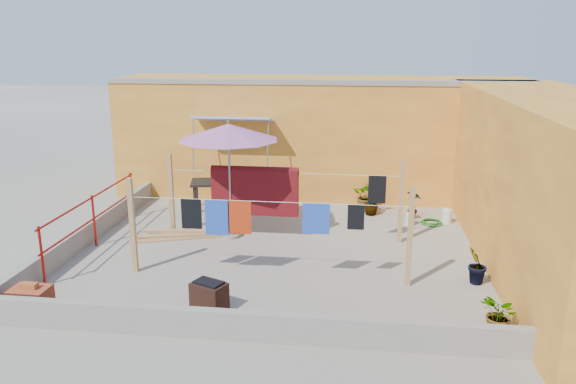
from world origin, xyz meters
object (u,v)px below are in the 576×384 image
at_px(white_basin, 322,328).
at_px(water_jug_a, 410,219).
at_px(plant_back_a, 367,196).
at_px(brick_stack, 31,300).
at_px(outdoor_table, 222,184).
at_px(water_jug_b, 447,216).
at_px(patio_umbrella, 228,133).
at_px(green_hose, 431,222).
at_px(brazier, 209,296).

xyz_separation_m(white_basin, water_jug_a, (1.72, 5.20, 0.10)).
bearing_deg(plant_back_a, brick_stack, -130.77).
xyz_separation_m(outdoor_table, water_jug_b, (5.52, -0.49, -0.50)).
xyz_separation_m(patio_umbrella, plant_back_a, (2.99, 2.31, -1.92)).
xyz_separation_m(water_jug_a, green_hose, (0.51, 0.14, -0.11)).
bearing_deg(brick_stack, brazier, 9.75).
height_order(brazier, white_basin, brazier).
bearing_deg(outdoor_table, patio_umbrella, -71.85).
bearing_deg(white_basin, outdoor_table, 116.24).
bearing_deg(outdoor_table, white_basin, -63.76).
distance_m(white_basin, water_jug_a, 5.48).
xyz_separation_m(brick_stack, brazier, (2.77, 0.48, 0.02)).
bearing_deg(green_hose, brazier, -129.91).
xyz_separation_m(brick_stack, plant_back_a, (5.34, 6.20, 0.17)).
bearing_deg(water_jug_b, brazier, -131.64).
bearing_deg(water_jug_a, patio_umbrella, -161.66).
height_order(brick_stack, water_jug_b, brick_stack).
relative_size(water_jug_a, plant_back_a, 0.41).
bearing_deg(outdoor_table, brazier, -78.77).
bearing_deg(water_jug_b, white_basin, -115.36).
distance_m(water_jug_a, green_hose, 0.54).
xyz_separation_m(outdoor_table, green_hose, (5.16, -0.60, -0.63)).
bearing_deg(green_hose, water_jug_a, -164.34).
distance_m(water_jug_a, water_jug_b, 0.91).
bearing_deg(brazier, water_jug_a, 53.01).
xyz_separation_m(brick_stack, water_jug_b, (7.20, 5.46, -0.06)).
height_order(outdoor_table, water_jug_a, outdoor_table).
bearing_deg(water_jug_b, patio_umbrella, -161.98).
relative_size(brazier, white_basin, 1.27).
xyz_separation_m(brazier, water_jug_b, (4.43, 4.99, -0.08)).
bearing_deg(green_hose, outdoor_table, 173.36).
xyz_separation_m(brazier, plant_back_a, (2.58, 5.72, 0.16)).
xyz_separation_m(outdoor_table, plant_back_a, (3.66, 0.25, -0.27)).
xyz_separation_m(white_basin, plant_back_a, (0.73, 6.20, 0.35)).
relative_size(white_basin, green_hose, 0.97).
height_order(brick_stack, white_basin, brick_stack).
height_order(outdoor_table, brick_stack, outdoor_table).
bearing_deg(brazier, outdoor_table, 101.23).
height_order(water_jug_a, water_jug_b, water_jug_b).
bearing_deg(water_jug_a, plant_back_a, 134.69).
bearing_deg(white_basin, patio_umbrella, 120.14).
bearing_deg(white_basin, green_hose, 67.37).
relative_size(brick_stack, plant_back_a, 0.75).
distance_m(brazier, white_basin, 1.91).
relative_size(white_basin, water_jug_b, 1.37).
distance_m(outdoor_table, water_jug_b, 5.56).
xyz_separation_m(white_basin, green_hose, (2.23, 5.35, -0.01)).
distance_m(brick_stack, green_hose, 8.68).
relative_size(patio_umbrella, water_jug_b, 6.98).
bearing_deg(patio_umbrella, green_hose, 18.04).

